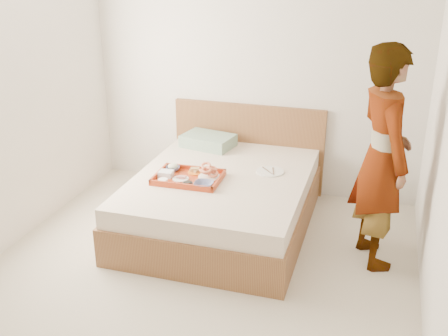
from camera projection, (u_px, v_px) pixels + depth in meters
name	position (u px, v px, depth m)	size (l,w,h in m)	color
ground	(190.00, 284.00, 4.27)	(3.50, 4.00, 0.01)	beige
wall_back	(254.00, 71.00, 5.54)	(3.50, 0.01, 2.60)	silver
bed	(222.00, 201.00, 5.06)	(1.65, 2.00, 0.53)	brown
headboard	(248.00, 147.00, 5.84)	(1.65, 0.06, 0.95)	brown
pillow	(208.00, 141.00, 5.67)	(0.52, 0.36, 0.13)	gray
tray	(188.00, 177.00, 4.86)	(0.60, 0.43, 0.05)	#AB3916
prawn_plate	(209.00, 177.00, 4.87)	(0.21, 0.21, 0.01)	white
navy_bowl_big	(204.00, 184.00, 4.68)	(0.17, 0.17, 0.04)	#1C1E4A
sauce_dish	(188.00, 184.00, 4.70)	(0.09, 0.09, 0.03)	black
meat_plate	(181.00, 179.00, 4.83)	(0.15, 0.15, 0.01)	white
bread_plate	(195.00, 172.00, 4.97)	(0.15, 0.15, 0.01)	orange
salad_bowl	(173.00, 168.00, 5.02)	(0.13, 0.13, 0.04)	#1C1E4A
plastic_tub	(166.00, 174.00, 4.89)	(0.12, 0.10, 0.05)	silver
cheese_round	(163.00, 181.00, 4.77)	(0.09, 0.09, 0.03)	white
dinner_plate	(270.00, 172.00, 5.03)	(0.26, 0.26, 0.01)	white
person	(382.00, 158.00, 4.29)	(0.67, 0.44, 1.85)	beige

